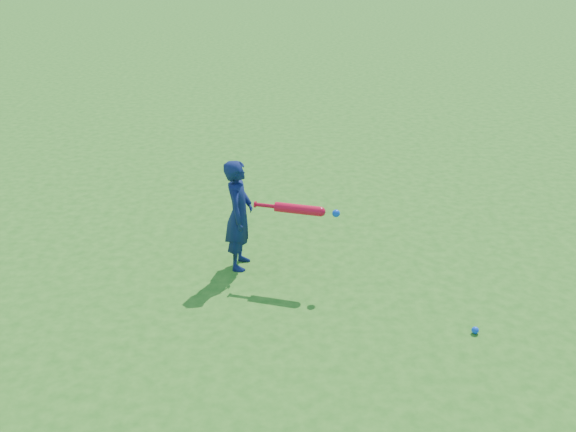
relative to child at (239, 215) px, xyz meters
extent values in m
plane|color=#276919|center=(-0.11, 0.30, -0.56)|extent=(80.00, 80.00, 0.00)
imported|color=#101A4C|center=(0.00, 0.00, 0.00)|extent=(0.32, 0.44, 1.13)
sphere|color=blue|center=(2.08, -1.18, -0.53)|extent=(0.06, 0.06, 0.06)
cylinder|color=red|center=(0.17, -0.10, 0.16)|extent=(0.03, 0.06, 0.06)
cylinder|color=red|center=(0.27, -0.13, 0.16)|extent=(0.21, 0.09, 0.04)
cylinder|color=red|center=(0.57, -0.21, 0.16)|extent=(0.45, 0.21, 0.09)
sphere|color=red|center=(0.79, -0.27, 0.16)|extent=(0.09, 0.09, 0.09)
sphere|color=blue|center=(0.93, -0.31, 0.16)|extent=(0.07, 0.07, 0.07)
camera|label=1|loc=(0.50, -5.72, 2.62)|focal=40.00mm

